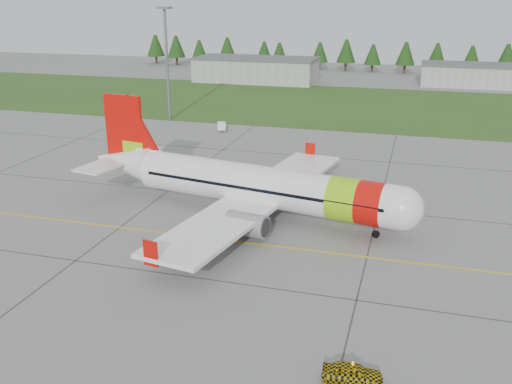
% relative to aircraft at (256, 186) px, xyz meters
% --- Properties ---
extents(ground, '(320.00, 320.00, 0.00)m').
position_rel_aircraft_xyz_m(ground, '(2.56, -15.09, -3.38)').
color(ground, gray).
rests_on(ground, ground).
extents(aircraft, '(38.49, 35.95, 11.74)m').
position_rel_aircraft_xyz_m(aircraft, '(0.00, 0.00, 0.00)').
color(aircraft, white).
rests_on(aircraft, ground).
extents(follow_me_car, '(1.42, 1.63, 3.72)m').
position_rel_aircraft_xyz_m(follow_me_car, '(13.44, -25.12, -1.53)').
color(follow_me_car, gold).
rests_on(follow_me_car, ground).
extents(service_van, '(1.82, 1.77, 4.16)m').
position_rel_aircraft_xyz_m(service_van, '(-17.12, 37.47, -1.30)').
color(service_van, white).
rests_on(service_van, ground).
extents(grass_strip, '(320.00, 50.00, 0.03)m').
position_rel_aircraft_xyz_m(grass_strip, '(2.56, 66.91, -3.37)').
color(grass_strip, '#30561E').
rests_on(grass_strip, ground).
extents(taxi_guideline, '(120.00, 0.25, 0.02)m').
position_rel_aircraft_xyz_m(taxi_guideline, '(2.56, -7.09, -3.37)').
color(taxi_guideline, gold).
rests_on(taxi_guideline, ground).
extents(hangar_west, '(32.00, 14.00, 6.00)m').
position_rel_aircraft_xyz_m(hangar_west, '(-27.44, 94.91, -0.38)').
color(hangar_west, '#A8A8A3').
rests_on(hangar_west, ground).
extents(hangar_east, '(24.00, 12.00, 5.20)m').
position_rel_aircraft_xyz_m(hangar_east, '(27.56, 102.91, -0.78)').
color(hangar_east, '#A8A8A3').
rests_on(hangar_east, ground).
extents(floodlight_mast, '(0.50, 0.50, 20.00)m').
position_rel_aircraft_xyz_m(floodlight_mast, '(-29.44, 42.91, 6.62)').
color(floodlight_mast, slate).
rests_on(floodlight_mast, ground).
extents(treeline, '(160.00, 8.00, 10.00)m').
position_rel_aircraft_xyz_m(treeline, '(2.56, 122.91, 1.62)').
color(treeline, '#1C3F14').
rests_on(treeline, ground).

